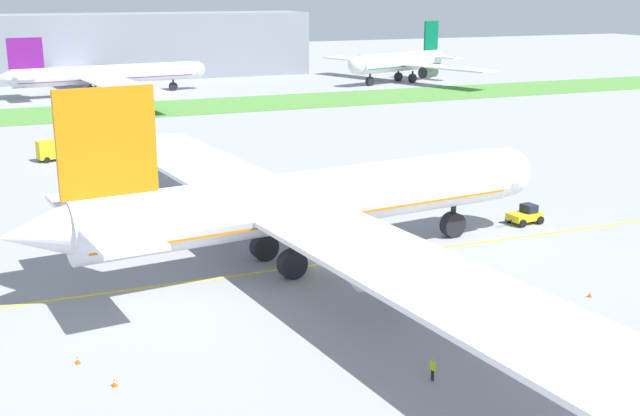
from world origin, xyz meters
name	(u,v)px	position (x,y,z in m)	size (l,w,h in m)	color
ground_plane	(324,260)	(0.00, 0.00, 0.00)	(600.00, 600.00, 0.00)	gray
apron_taxi_line	(328,263)	(0.00, -0.93, 0.00)	(280.00, 0.36, 0.01)	yellow
grass_median_strip	(132,110)	(0.00, 105.81, 0.05)	(320.00, 24.00, 0.10)	#4C8438
airliner_foreground	(304,202)	(-2.13, -0.21, 6.00)	(53.83, 85.85, 17.67)	white
pushback_tug	(526,215)	(25.43, 3.23, 0.96)	(5.59, 2.90, 2.11)	yellow
ground_crew_wingwalker_port	(487,330)	(3.84, -21.85, 1.06)	(0.30, 0.61, 1.75)	black
ground_crew_marshaller_front	(433,367)	(-2.80, -25.48, 0.94)	(0.23, 0.55, 1.55)	black
traffic_cone_near_nose	(590,294)	(17.08, -17.31, 0.28)	(0.36, 0.36, 0.58)	#F2590C
traffic_cone_port_wing	(78,360)	(-24.33, -13.96, 0.28)	(0.36, 0.36, 0.58)	#F2590C
traffic_cone_starboard_wing	(114,382)	(-22.49, -18.31, 0.28)	(0.36, 0.36, 0.58)	#F2590C
service_truck_baggage_loader	(54,150)	(-19.75, 58.10, 1.67)	(5.32, 3.32, 3.13)	yellow
parked_airliner_far_centre	(103,75)	(-1.81, 134.24, 4.78)	(51.15, 83.49, 14.09)	white
parked_airliner_far_right	(401,62)	(77.03, 130.72, 5.45)	(37.26, 57.59, 16.12)	white
terminal_building	(96,47)	(1.67, 170.80, 9.00)	(120.70, 20.00, 18.00)	gray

